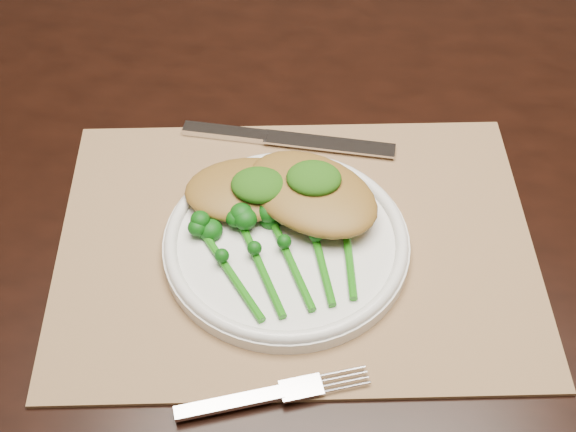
# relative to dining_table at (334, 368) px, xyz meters

# --- Properties ---
(dining_table) EXTENTS (1.64, 0.96, 0.75)m
(dining_table) POSITION_rel_dining_table_xyz_m (0.00, 0.00, 0.00)
(dining_table) COLOR black
(dining_table) RESTS_ON ground
(placemat) EXTENTS (0.51, 0.40, 0.00)m
(placemat) POSITION_rel_dining_table_xyz_m (-0.05, -0.08, 0.37)
(placemat) COLOR #906D49
(placemat) RESTS_ON dining_table
(dinner_plate) EXTENTS (0.24, 0.24, 0.02)m
(dinner_plate) POSITION_rel_dining_table_xyz_m (-0.06, -0.09, 0.39)
(dinner_plate) COLOR white
(dinner_plate) RESTS_ON placemat
(knife) EXTENTS (0.24, 0.03, 0.01)m
(knife) POSITION_rel_dining_table_xyz_m (-0.09, 0.06, 0.38)
(knife) COLOR silver
(knife) RESTS_ON placemat
(fork) EXTENTS (0.17, 0.07, 0.01)m
(fork) POSITION_rel_dining_table_xyz_m (-0.04, -0.25, 0.38)
(fork) COLOR silver
(fork) RESTS_ON placemat
(chicken_fillet_left) EXTENTS (0.14, 0.11, 0.03)m
(chicken_fillet_left) POSITION_rel_dining_table_xyz_m (-0.10, -0.04, 0.40)
(chicken_fillet_left) COLOR olive
(chicken_fillet_left) RESTS_ON dinner_plate
(chicken_fillet_right) EXTENTS (0.17, 0.16, 0.03)m
(chicken_fillet_right) POSITION_rel_dining_table_xyz_m (-0.04, -0.05, 0.41)
(chicken_fillet_right) COLOR olive
(chicken_fillet_right) RESTS_ON dinner_plate
(pesto_dollop_left) EXTENTS (0.06, 0.05, 0.02)m
(pesto_dollop_left) POSITION_rel_dining_table_xyz_m (-0.09, -0.05, 0.42)
(pesto_dollop_left) COLOR #144009
(pesto_dollop_left) RESTS_ON chicken_fillet_left
(pesto_dollop_right) EXTENTS (0.05, 0.05, 0.02)m
(pesto_dollop_right) POSITION_rel_dining_table_xyz_m (-0.04, -0.04, 0.43)
(pesto_dollop_right) COLOR #144009
(pesto_dollop_right) RESTS_ON chicken_fillet_right
(broccolini_bundle) EXTENTS (0.18, 0.19, 0.04)m
(broccolini_bundle) POSITION_rel_dining_table_xyz_m (-0.05, -0.12, 0.40)
(broccolini_bundle) COLOR #17660D
(broccolini_bundle) RESTS_ON dinner_plate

